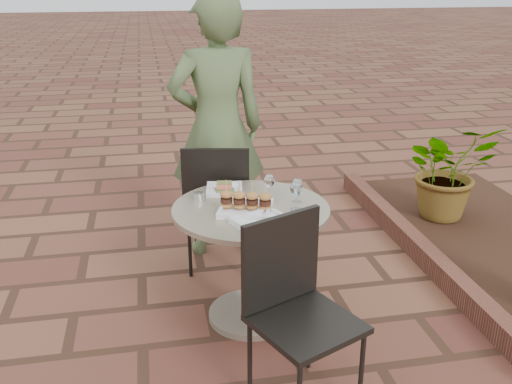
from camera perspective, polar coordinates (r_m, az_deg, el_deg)
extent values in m
plane|color=brown|center=(3.75, -4.82, -10.79)|extent=(60.00, 60.00, 0.00)
cylinder|color=gray|center=(3.58, -0.48, -12.06)|extent=(0.52, 0.52, 0.04)
cylinder|color=gray|center=(3.41, -0.50, -7.42)|extent=(0.08, 0.08, 0.70)
cylinder|color=tan|center=(3.25, -0.52, -1.76)|extent=(0.90, 0.90, 0.03)
cube|color=black|center=(4.00, -3.75, -1.42)|extent=(0.52, 0.52, 0.03)
cube|color=black|center=(3.72, -4.06, 0.96)|extent=(0.44, 0.12, 0.46)
cylinder|color=black|center=(4.25, -0.93, -3.31)|extent=(0.02, 0.02, 0.44)
cylinder|color=black|center=(4.28, -6.03, -3.27)|extent=(0.02, 0.02, 0.44)
cylinder|color=black|center=(3.91, -1.08, -5.62)|extent=(0.02, 0.02, 0.44)
cylinder|color=black|center=(3.94, -6.64, -5.55)|extent=(0.02, 0.02, 0.44)
cube|color=black|center=(2.73, 5.04, -13.01)|extent=(0.58, 0.58, 0.03)
cube|color=black|center=(2.74, 2.51, -6.78)|extent=(0.41, 0.21, 0.46)
cylinder|color=black|center=(2.87, 10.50, -17.18)|extent=(0.02, 0.02, 0.44)
cylinder|color=black|center=(2.90, -0.63, -16.31)|extent=(0.02, 0.02, 0.44)
cylinder|color=black|center=(3.08, 5.37, -13.77)|extent=(0.02, 0.02, 0.44)
imported|color=#445730|center=(4.08, -3.91, 6.36)|extent=(0.71, 0.49, 1.89)
cube|color=white|center=(3.48, -3.18, 0.16)|extent=(0.25, 0.25, 0.01)
cube|color=#F06C54|center=(3.47, -3.19, 0.63)|extent=(0.10, 0.07, 0.03)
cube|color=brown|center=(3.47, -3.19, 0.94)|extent=(0.10, 0.07, 0.01)
cube|color=white|center=(3.19, -1.03, -1.83)|extent=(0.36, 0.36, 0.01)
cube|color=white|center=(3.01, 0.81, -3.28)|extent=(0.36, 0.36, 0.01)
ellipsoid|color=#C04F77|center=(2.94, 0.23, -3.57)|extent=(0.05, 0.04, 0.02)
cylinder|color=white|center=(3.22, 3.97, -1.72)|extent=(0.06, 0.06, 0.00)
cylinder|color=white|center=(3.21, 3.99, -1.09)|extent=(0.01, 0.01, 0.07)
ellipsoid|color=white|center=(3.18, 4.02, 0.24)|extent=(0.07, 0.07, 0.09)
cylinder|color=white|center=(3.18, 4.02, 0.16)|extent=(0.05, 0.05, 0.04)
cylinder|color=white|center=(3.36, 1.31, -0.69)|extent=(0.06, 0.06, 0.00)
cylinder|color=white|center=(3.35, 1.32, -0.11)|extent=(0.01, 0.01, 0.07)
ellipsoid|color=white|center=(3.32, 1.33, 1.11)|extent=(0.07, 0.07, 0.08)
cylinder|color=white|center=(3.33, 4.10, -0.93)|extent=(0.05, 0.05, 0.00)
cylinder|color=white|center=(3.32, 4.12, -0.38)|extent=(0.01, 0.01, 0.06)
ellipsoid|color=white|center=(3.29, 4.15, 0.77)|extent=(0.06, 0.06, 0.08)
cylinder|color=silver|center=(3.36, -5.72, -0.40)|extent=(0.08, 0.08, 0.04)
cube|color=brown|center=(4.39, 15.97, -5.44)|extent=(0.12, 3.00, 0.15)
cube|color=black|center=(4.76, 23.51, -4.96)|extent=(1.30, 3.00, 0.06)
imported|color=#33662D|center=(4.93, 18.65, 2.10)|extent=(0.75, 0.66, 0.81)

